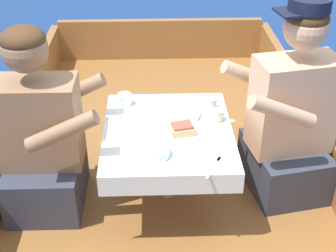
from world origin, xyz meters
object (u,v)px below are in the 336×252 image
at_px(sandwich, 182,129).
at_px(coffee_cup_port, 125,99).
at_px(person_port, 41,139).
at_px(coffee_cup_starboard, 210,104).
at_px(tin_can, 217,115).
at_px(person_starboard, 290,120).

relative_size(sandwich, coffee_cup_port, 1.34).
bearing_deg(person_port, coffee_cup_starboard, 14.76).
height_order(sandwich, tin_can, sandwich).
bearing_deg(person_port, person_starboard, 4.09).
relative_size(person_port, person_starboard, 0.92).
xyz_separation_m(person_port, coffee_cup_starboard, (0.84, 0.22, 0.06)).
height_order(person_starboard, coffee_cup_starboard, person_starboard).
bearing_deg(coffee_cup_starboard, person_starboard, -19.15).
xyz_separation_m(sandwich, coffee_cup_port, (-0.29, 0.31, 0.00)).
bearing_deg(tin_can, person_port, -172.89).
xyz_separation_m(person_port, sandwich, (0.68, -0.02, 0.06)).
bearing_deg(coffee_cup_port, tin_can, -20.74).
xyz_separation_m(person_starboard, coffee_cup_starboard, (-0.39, 0.14, 0.02)).
xyz_separation_m(sandwich, tin_can, (0.18, 0.13, -0.00)).
distance_m(person_starboard, coffee_cup_port, 0.86).
bearing_deg(sandwich, person_starboard, 10.54).
bearing_deg(coffee_cup_starboard, sandwich, -123.97).
relative_size(person_starboard, coffee_cup_port, 10.45).
bearing_deg(person_starboard, coffee_cup_starboard, -30.11).
height_order(person_port, tin_can, person_port).
bearing_deg(person_starboard, tin_can, -15.11).
distance_m(person_starboard, coffee_cup_starboard, 0.41).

